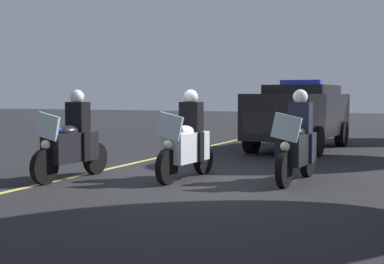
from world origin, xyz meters
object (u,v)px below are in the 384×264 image
police_motorcycle_lead_left (72,143)px  police_motorcycle_trailing (297,144)px  police_motorcycle_lead_right (187,143)px  police_suv (300,113)px

police_motorcycle_lead_left → police_motorcycle_trailing: size_ratio=1.00×
police_motorcycle_lead_right → police_motorcycle_trailing: 2.08m
police_motorcycle_lead_right → police_motorcycle_trailing: bearing=104.1°
police_motorcycle_lead_left → police_motorcycle_trailing: same height
police_motorcycle_lead_left → police_suv: (-7.46, 2.69, 0.37)m
police_suv → police_motorcycle_trailing: bearing=12.5°
police_motorcycle_lead_left → police_suv: 7.94m
police_motorcycle_lead_left → police_motorcycle_trailing: (-1.41, 4.04, 0.00)m
police_motorcycle_lead_right → police_suv: police_suv is taller
police_motorcycle_lead_left → police_motorcycle_lead_right: 2.21m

